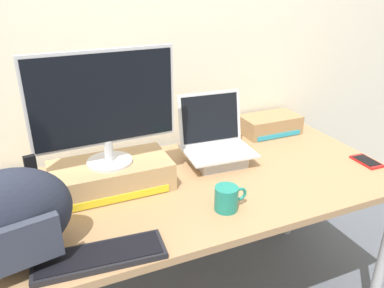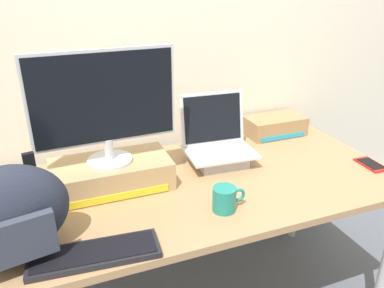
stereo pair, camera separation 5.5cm
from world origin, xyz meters
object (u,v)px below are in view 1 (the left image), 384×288
object	(u,v)px
open_laptop	(216,149)
plush_toy	(15,190)
messenger_backpack	(10,218)
cell_phone	(367,161)
toner_box_cyan	(270,124)
desktop_monitor	(104,105)
toner_box_yellow	(111,176)
external_keyboard	(100,256)
coffee_mug	(227,198)

from	to	relation	value
open_laptop	plush_toy	size ratio (longest dim) A/B	3.93
messenger_backpack	cell_phone	bearing A→B (deg)	-8.52
plush_toy	toner_box_cyan	bearing A→B (deg)	8.28
desktop_monitor	open_laptop	xyz separation A→B (m)	(0.51, 0.05, -0.30)
desktop_monitor	toner_box_cyan	distance (m)	1.02
toner_box_yellow	toner_box_cyan	xyz separation A→B (m)	(0.94, 0.25, -0.01)
desktop_monitor	messenger_backpack	size ratio (longest dim) A/B	1.39
external_keyboard	messenger_backpack	bearing A→B (deg)	161.14
toner_box_cyan	open_laptop	bearing A→B (deg)	-155.19
toner_box_yellow	messenger_backpack	size ratio (longest dim) A/B	1.19
desktop_monitor	plush_toy	size ratio (longest dim) A/B	6.78
plush_toy	toner_box_cyan	xyz separation A→B (m)	(1.31, 0.19, 0.01)
messenger_backpack	coffee_mug	distance (m)	0.73
external_keyboard	toner_box_cyan	size ratio (longest dim) A/B	1.29
open_laptop	messenger_backpack	xyz separation A→B (m)	(-0.87, -0.36, 0.09)
toner_box_cyan	toner_box_yellow	bearing A→B (deg)	-165.08
toner_box_yellow	plush_toy	world-z (taller)	toner_box_yellow
messenger_backpack	plush_toy	xyz separation A→B (m)	(-0.00, 0.38, -0.11)
messenger_backpack	toner_box_yellow	bearing A→B (deg)	29.73
toner_box_yellow	coffee_mug	distance (m)	0.49
plush_toy	toner_box_cyan	size ratio (longest dim) A/B	0.26
coffee_mug	cell_phone	bearing A→B (deg)	5.97
open_laptop	plush_toy	world-z (taller)	open_laptop
desktop_monitor	messenger_backpack	xyz separation A→B (m)	(-0.36, -0.31, -0.21)
coffee_mug	toner_box_cyan	distance (m)	0.82
external_keyboard	plush_toy	world-z (taller)	plush_toy
toner_box_yellow	desktop_monitor	world-z (taller)	desktop_monitor
plush_toy	toner_box_cyan	distance (m)	1.32
messenger_backpack	coffee_mug	xyz separation A→B (m)	(0.72, -0.01, -0.10)
desktop_monitor	open_laptop	bearing A→B (deg)	3.76
toner_box_yellow	external_keyboard	xyz separation A→B (m)	(-0.13, -0.42, -0.05)
toner_box_yellow	open_laptop	bearing A→B (deg)	5.63
plush_toy	external_keyboard	bearing A→B (deg)	-64.08
toner_box_yellow	toner_box_cyan	world-z (taller)	toner_box_yellow
open_laptop	cell_phone	world-z (taller)	open_laptop
plush_toy	toner_box_yellow	bearing A→B (deg)	-9.54
messenger_backpack	coffee_mug	size ratio (longest dim) A/B	3.09
cell_phone	toner_box_cyan	world-z (taller)	toner_box_cyan
toner_box_yellow	messenger_backpack	bearing A→B (deg)	-139.12
external_keyboard	cell_phone	xyz separation A→B (m)	(1.28, 0.17, -0.01)
toner_box_yellow	coffee_mug	size ratio (longest dim) A/B	3.67
desktop_monitor	toner_box_yellow	bearing A→B (deg)	90.72
coffee_mug	plush_toy	xyz separation A→B (m)	(-0.72, 0.39, -0.01)
desktop_monitor	coffee_mug	distance (m)	0.58
toner_box_yellow	cell_phone	world-z (taller)	toner_box_yellow
messenger_backpack	toner_box_cyan	distance (m)	1.43
open_laptop	coffee_mug	bearing A→B (deg)	-107.76
open_laptop	toner_box_cyan	xyz separation A→B (m)	(0.44, 0.20, -0.01)
toner_box_yellow	plush_toy	size ratio (longest dim) A/B	5.79
toner_box_cyan	coffee_mug	bearing A→B (deg)	-135.21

